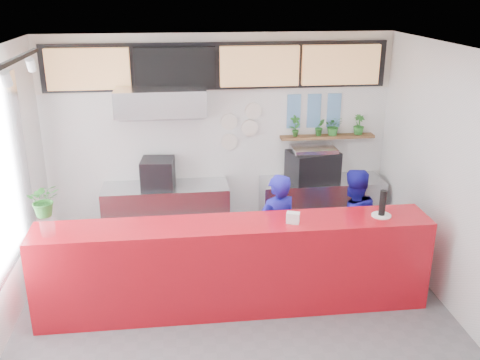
% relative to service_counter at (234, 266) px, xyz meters
% --- Properties ---
extents(floor, '(5.00, 5.00, 0.00)m').
position_rel_service_counter_xyz_m(floor, '(0.00, -0.40, -0.55)').
color(floor, slate).
rests_on(floor, ground).
extents(ceiling, '(5.00, 5.00, 0.00)m').
position_rel_service_counter_xyz_m(ceiling, '(0.00, -0.40, 2.45)').
color(ceiling, silver).
extents(wall_back, '(5.00, 0.00, 5.00)m').
position_rel_service_counter_xyz_m(wall_back, '(0.00, 2.10, 0.95)').
color(wall_back, white).
rests_on(wall_back, ground).
extents(wall_right, '(0.00, 5.00, 5.00)m').
position_rel_service_counter_xyz_m(wall_right, '(2.50, -0.40, 0.95)').
color(wall_right, white).
rests_on(wall_right, ground).
extents(service_counter, '(4.50, 0.60, 1.10)m').
position_rel_service_counter_xyz_m(service_counter, '(0.00, 0.00, 0.00)').
color(service_counter, red).
rests_on(service_counter, ground).
extents(cream_band, '(5.00, 0.02, 0.80)m').
position_rel_service_counter_xyz_m(cream_band, '(0.00, 2.09, 2.05)').
color(cream_band, beige).
rests_on(cream_band, wall_back).
extents(prep_bench, '(1.80, 0.60, 0.90)m').
position_rel_service_counter_xyz_m(prep_bench, '(-0.80, 1.80, -0.10)').
color(prep_bench, '#B2B5BA').
rests_on(prep_bench, ground).
extents(panini_oven, '(0.49, 0.49, 0.41)m').
position_rel_service_counter_xyz_m(panini_oven, '(-0.90, 1.80, 0.55)').
color(panini_oven, black).
rests_on(panini_oven, prep_bench).
extents(extraction_hood, '(1.20, 0.70, 0.35)m').
position_rel_service_counter_xyz_m(extraction_hood, '(-0.80, 1.75, 1.60)').
color(extraction_hood, '#B2B5BA').
rests_on(extraction_hood, ceiling).
extents(hood_lip, '(1.20, 0.69, 0.31)m').
position_rel_service_counter_xyz_m(hood_lip, '(-0.80, 1.75, 1.40)').
color(hood_lip, '#B2B5BA').
rests_on(hood_lip, ceiling).
extents(right_bench, '(1.80, 0.60, 0.90)m').
position_rel_service_counter_xyz_m(right_bench, '(1.50, 1.80, -0.10)').
color(right_bench, '#B2B5BA').
rests_on(right_bench, ground).
extents(espresso_machine, '(0.78, 0.64, 0.44)m').
position_rel_service_counter_xyz_m(espresso_machine, '(1.35, 1.80, 0.57)').
color(espresso_machine, black).
rests_on(espresso_machine, right_bench).
extents(espresso_tray, '(0.64, 0.46, 0.06)m').
position_rel_service_counter_xyz_m(espresso_tray, '(1.35, 1.80, 0.83)').
color(espresso_tray, silver).
rests_on(espresso_tray, espresso_machine).
extents(herb_shelf, '(1.40, 0.18, 0.04)m').
position_rel_service_counter_xyz_m(herb_shelf, '(1.60, 2.00, 0.95)').
color(herb_shelf, brown).
rests_on(herb_shelf, wall_back).
extents(menu_board_far_left, '(1.10, 0.10, 0.55)m').
position_rel_service_counter_xyz_m(menu_board_far_left, '(-1.75, 1.98, 2.00)').
color(menu_board_far_left, tan).
rests_on(menu_board_far_left, wall_back).
extents(menu_board_mid_left, '(1.10, 0.10, 0.55)m').
position_rel_service_counter_xyz_m(menu_board_mid_left, '(-0.59, 1.98, 2.00)').
color(menu_board_mid_left, black).
rests_on(menu_board_mid_left, wall_back).
extents(menu_board_mid_right, '(1.10, 0.10, 0.55)m').
position_rel_service_counter_xyz_m(menu_board_mid_right, '(0.57, 1.98, 2.00)').
color(menu_board_mid_right, tan).
rests_on(menu_board_mid_right, wall_back).
extents(menu_board_far_right, '(1.10, 0.10, 0.55)m').
position_rel_service_counter_xyz_m(menu_board_far_right, '(1.73, 1.98, 2.00)').
color(menu_board_far_right, tan).
rests_on(menu_board_far_right, wall_back).
extents(soffit, '(4.80, 0.04, 0.65)m').
position_rel_service_counter_xyz_m(soffit, '(0.00, 2.06, 2.00)').
color(soffit, black).
rests_on(soffit, wall_back).
extents(track_rail, '(0.05, 2.40, 0.04)m').
position_rel_service_counter_xyz_m(track_rail, '(-2.10, -0.40, 2.39)').
color(track_rail, black).
rests_on(track_rail, ceiling).
extents(dec_plate_a, '(0.24, 0.03, 0.24)m').
position_rel_service_counter_xyz_m(dec_plate_a, '(0.15, 2.07, 1.20)').
color(dec_plate_a, silver).
rests_on(dec_plate_a, wall_back).
extents(dec_plate_b, '(0.24, 0.03, 0.24)m').
position_rel_service_counter_xyz_m(dec_plate_b, '(0.45, 2.07, 1.10)').
color(dec_plate_b, silver).
rests_on(dec_plate_b, wall_back).
extents(dec_plate_c, '(0.24, 0.03, 0.24)m').
position_rel_service_counter_xyz_m(dec_plate_c, '(0.15, 2.07, 0.90)').
color(dec_plate_c, silver).
rests_on(dec_plate_c, wall_back).
extents(dec_plate_d, '(0.24, 0.03, 0.24)m').
position_rel_service_counter_xyz_m(dec_plate_d, '(0.50, 2.07, 1.35)').
color(dec_plate_d, silver).
rests_on(dec_plate_d, wall_back).
extents(photo_frame_a, '(0.20, 0.02, 0.25)m').
position_rel_service_counter_xyz_m(photo_frame_a, '(1.10, 2.08, 1.45)').
color(photo_frame_a, '#598CBF').
rests_on(photo_frame_a, wall_back).
extents(photo_frame_b, '(0.20, 0.02, 0.25)m').
position_rel_service_counter_xyz_m(photo_frame_b, '(1.40, 2.08, 1.45)').
color(photo_frame_b, '#598CBF').
rests_on(photo_frame_b, wall_back).
extents(photo_frame_c, '(0.20, 0.02, 0.25)m').
position_rel_service_counter_xyz_m(photo_frame_c, '(1.70, 2.08, 1.45)').
color(photo_frame_c, '#598CBF').
rests_on(photo_frame_c, wall_back).
extents(photo_frame_d, '(0.20, 0.02, 0.25)m').
position_rel_service_counter_xyz_m(photo_frame_d, '(1.10, 2.08, 1.20)').
color(photo_frame_d, '#598CBF').
rests_on(photo_frame_d, wall_back).
extents(photo_frame_e, '(0.20, 0.02, 0.25)m').
position_rel_service_counter_xyz_m(photo_frame_e, '(1.40, 2.08, 1.20)').
color(photo_frame_e, '#598CBF').
rests_on(photo_frame_e, wall_back).
extents(photo_frame_f, '(0.20, 0.02, 0.25)m').
position_rel_service_counter_xyz_m(photo_frame_f, '(1.70, 2.08, 1.20)').
color(photo_frame_f, '#598CBF').
rests_on(photo_frame_f, wall_back).
extents(staff_center, '(0.64, 0.53, 1.49)m').
position_rel_service_counter_xyz_m(staff_center, '(0.57, 0.45, 0.20)').
color(staff_center, '#181698').
rests_on(staff_center, ground).
extents(staff_right, '(0.80, 0.67, 1.48)m').
position_rel_service_counter_xyz_m(staff_right, '(1.56, 0.56, 0.19)').
color(staff_right, '#181698').
rests_on(staff_right, ground).
extents(herb_a, '(0.19, 0.16, 0.32)m').
position_rel_service_counter_xyz_m(herb_a, '(1.11, 2.00, 1.13)').
color(herb_a, '#2A6E26').
rests_on(herb_a, herb_shelf).
extents(herb_b, '(0.15, 0.13, 0.26)m').
position_rel_service_counter_xyz_m(herb_b, '(1.48, 2.00, 1.10)').
color(herb_b, '#2A6E26').
rests_on(herb_b, herb_shelf).
extents(herb_c, '(0.28, 0.25, 0.28)m').
position_rel_service_counter_xyz_m(herb_c, '(1.69, 2.00, 1.11)').
color(herb_c, '#2A6E26').
rests_on(herb_c, herb_shelf).
extents(herb_d, '(0.19, 0.17, 0.29)m').
position_rel_service_counter_xyz_m(herb_d, '(2.07, 2.00, 1.12)').
color(herb_d, '#2A6E26').
rests_on(herb_d, herb_shelf).
extents(glass_vase, '(0.19, 0.19, 0.19)m').
position_rel_service_counter_xyz_m(glass_vase, '(-2.01, -0.06, 0.64)').
color(glass_vase, white).
rests_on(glass_vase, service_counter).
extents(basil_vase, '(0.39, 0.36, 0.36)m').
position_rel_service_counter_xyz_m(basil_vase, '(-2.01, -0.06, 0.95)').
color(basil_vase, '#2A6E26').
rests_on(basil_vase, glass_vase).
extents(napkin_holder, '(0.17, 0.13, 0.13)m').
position_rel_service_counter_xyz_m(napkin_holder, '(0.65, -0.08, 0.61)').
color(napkin_holder, white).
rests_on(napkin_holder, service_counter).
extents(white_plate, '(0.24, 0.24, 0.02)m').
position_rel_service_counter_xyz_m(white_plate, '(1.71, -0.01, 0.56)').
color(white_plate, white).
rests_on(white_plate, service_counter).
extents(pepper_mill, '(0.08, 0.08, 0.30)m').
position_rel_service_counter_xyz_m(pepper_mill, '(1.71, -0.01, 0.72)').
color(pepper_mill, black).
rests_on(pepper_mill, white_plate).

